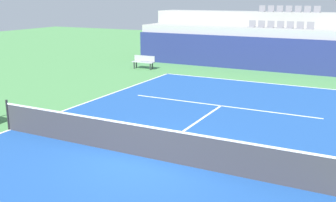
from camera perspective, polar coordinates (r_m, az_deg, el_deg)
name	(u,v)px	position (r m, az deg, el deg)	size (l,w,h in m)	color
ground_plane	(145,158)	(11.75, -3.31, -8.02)	(80.00, 80.00, 0.00)	#4C8C4C
court_surface	(145,157)	(11.74, -3.31, -8.00)	(11.00, 24.00, 0.01)	#1E4C99
baseline_far	(256,82)	(22.44, 12.38, 2.64)	(11.00, 0.10, 0.00)	white
sideline_left	(10,130)	(15.11, -21.46, -3.80)	(0.10, 24.00, 0.00)	white
service_line_far	(221,106)	(17.27, 7.53, -0.67)	(8.26, 0.10, 0.00)	white
centre_service_line	(190,127)	(14.41, 3.17, -3.64)	(0.10, 6.40, 0.00)	white
back_wall	(273,55)	(25.83, 14.68, 6.35)	(18.97, 0.30, 2.08)	navy
stands_tier_lower	(278,48)	(27.11, 15.37, 7.21)	(18.97, 2.40, 2.59)	#9E9E99
stands_tier_upper	(286,38)	(29.40, 16.44, 8.57)	(18.97, 2.40, 3.51)	#9E9E99
seating_row_lower	(280,26)	(27.07, 15.61, 10.20)	(4.12, 0.44, 0.44)	slate
seating_row_upper	(289,10)	(29.38, 16.74, 12.23)	(4.12, 0.44, 0.44)	slate
tennis_net	(145,141)	(11.56, -3.34, -5.69)	(11.08, 0.08, 1.07)	black
player_bench	(144,61)	(26.07, -3.47, 5.68)	(1.50, 0.40, 0.85)	#99999E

